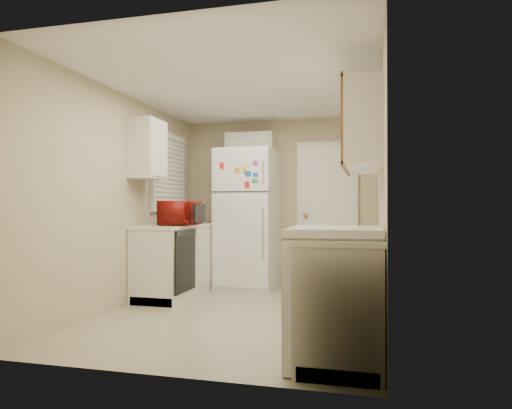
# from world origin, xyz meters

# --- Properties ---
(floor) EXTENTS (3.80, 3.80, 0.00)m
(floor) POSITION_xyz_m (0.00, 0.00, 0.00)
(floor) COLOR #BCB796
(floor) RESTS_ON ground
(ceiling) EXTENTS (3.80, 3.80, 0.00)m
(ceiling) POSITION_xyz_m (0.00, 0.00, 2.40)
(ceiling) COLOR white
(ceiling) RESTS_ON floor
(wall_left) EXTENTS (3.80, 3.80, 0.00)m
(wall_left) POSITION_xyz_m (-1.40, 0.00, 1.20)
(wall_left) COLOR #BFB291
(wall_left) RESTS_ON floor
(wall_right) EXTENTS (3.80, 3.80, 0.00)m
(wall_right) POSITION_xyz_m (1.40, 0.00, 1.20)
(wall_right) COLOR #BFB291
(wall_right) RESTS_ON floor
(wall_back) EXTENTS (2.80, 2.80, 0.00)m
(wall_back) POSITION_xyz_m (0.00, 1.90, 1.20)
(wall_back) COLOR #BFB291
(wall_back) RESTS_ON floor
(wall_front) EXTENTS (2.80, 2.80, 0.00)m
(wall_front) POSITION_xyz_m (0.00, -1.90, 1.20)
(wall_front) COLOR #BFB291
(wall_front) RESTS_ON floor
(left_counter) EXTENTS (0.60, 1.80, 0.90)m
(left_counter) POSITION_xyz_m (-1.10, 0.90, 0.45)
(left_counter) COLOR silver
(left_counter) RESTS_ON floor
(dishwasher) EXTENTS (0.03, 0.58, 0.72)m
(dishwasher) POSITION_xyz_m (-0.81, 0.30, 0.49)
(dishwasher) COLOR black
(dishwasher) RESTS_ON floor
(sink) EXTENTS (0.54, 0.74, 0.16)m
(sink) POSITION_xyz_m (-1.10, 1.05, 0.86)
(sink) COLOR gray
(sink) RESTS_ON left_counter
(microwave) EXTENTS (0.53, 0.30, 0.35)m
(microwave) POSITION_xyz_m (-0.91, 0.40, 1.05)
(microwave) COLOR maroon
(microwave) RESTS_ON left_counter
(soap_bottle) EXTENTS (0.09, 0.09, 0.18)m
(soap_bottle) POSITION_xyz_m (-1.15, 1.44, 1.00)
(soap_bottle) COLOR #EDE4CC
(soap_bottle) RESTS_ON left_counter
(window_blinds) EXTENTS (0.10, 0.98, 1.08)m
(window_blinds) POSITION_xyz_m (-1.36, 1.05, 1.60)
(window_blinds) COLOR silver
(window_blinds) RESTS_ON wall_left
(upper_cabinet_left) EXTENTS (0.30, 0.45, 0.70)m
(upper_cabinet_left) POSITION_xyz_m (-1.25, 0.22, 1.80)
(upper_cabinet_left) COLOR silver
(upper_cabinet_left) RESTS_ON wall_left
(refrigerator) EXTENTS (0.82, 0.79, 1.93)m
(refrigerator) POSITION_xyz_m (-0.38, 1.54, 0.96)
(refrigerator) COLOR white
(refrigerator) RESTS_ON floor
(cabinet_over_fridge) EXTENTS (0.70, 0.30, 0.40)m
(cabinet_over_fridge) POSITION_xyz_m (-0.40, 1.75, 2.00)
(cabinet_over_fridge) COLOR silver
(cabinet_over_fridge) RESTS_ON wall_back
(interior_door) EXTENTS (0.86, 0.06, 2.08)m
(interior_door) POSITION_xyz_m (0.70, 1.86, 1.02)
(interior_door) COLOR white
(interior_door) RESTS_ON floor
(right_counter) EXTENTS (0.60, 2.00, 0.90)m
(right_counter) POSITION_xyz_m (1.10, -0.80, 0.45)
(right_counter) COLOR silver
(right_counter) RESTS_ON floor
(stove) EXTENTS (0.67, 0.82, 0.98)m
(stove) POSITION_xyz_m (1.06, -1.34, 0.49)
(stove) COLOR white
(stove) RESTS_ON floor
(upper_cabinet_right) EXTENTS (0.30, 1.20, 0.70)m
(upper_cabinet_right) POSITION_xyz_m (1.25, -0.50, 1.80)
(upper_cabinet_right) COLOR silver
(upper_cabinet_right) RESTS_ON wall_right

